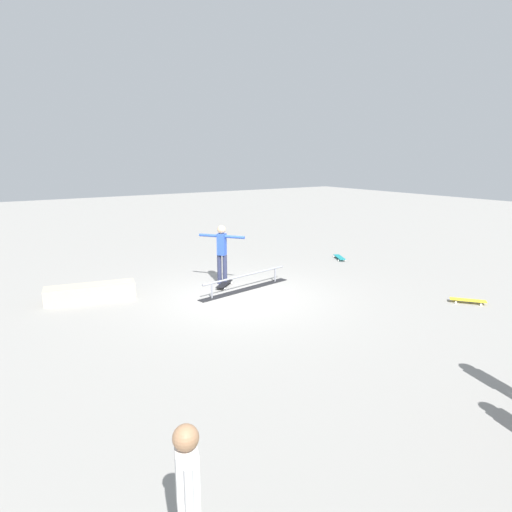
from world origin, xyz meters
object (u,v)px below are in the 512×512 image
object	(u,v)px
skater_main	(222,250)
skateboard_main	(224,284)
skate_ledge	(91,292)
loose_skateboard_yellow	(468,300)
grind_rail	(246,283)
bystander_white_shirt	(188,500)
loose_skateboard_teal	(339,257)

from	to	relation	value
skater_main	skateboard_main	xyz separation A→B (m)	(0.07, 0.24, -0.87)
skate_ledge	loose_skateboard_yellow	bearing A→B (deg)	144.88
skateboard_main	loose_skateboard_yellow	size ratio (longest dim) A/B	0.98
grind_rail	bystander_white_shirt	distance (m)	8.24
loose_skateboard_yellow	skate_ledge	bearing A→B (deg)	16.80
skateboard_main	skate_ledge	bearing A→B (deg)	125.09
skater_main	loose_skateboard_yellow	world-z (taller)	skater_main
bystander_white_shirt	loose_skateboard_teal	xyz separation A→B (m)	(-9.25, -7.90, -0.76)
skate_ledge	loose_skateboard_yellow	xyz separation A→B (m)	(-7.43, 5.23, -0.12)
skate_ledge	loose_skateboard_yellow	world-z (taller)	skate_ledge
loose_skateboard_teal	bystander_white_shirt	bearing A→B (deg)	-22.57
skate_ledge	bystander_white_shirt	distance (m)	8.19
skater_main	loose_skateboard_yellow	bearing A→B (deg)	4.00
skateboard_main	bystander_white_shirt	xyz separation A→B (m)	(4.40, 7.26, 0.76)
skate_ledge	bystander_white_shirt	bearing A→B (deg)	82.02
skater_main	skateboard_main	bearing A→B (deg)	-54.38
skater_main	skateboard_main	size ratio (longest dim) A/B	2.21
skate_ledge	loose_skateboard_yellow	size ratio (longest dim) A/B	2.77
grind_rail	skater_main	xyz separation A→B (m)	(0.26, -0.79, 0.76)
loose_skateboard_yellow	bystander_white_shirt	bearing A→B (deg)	70.33
skateboard_main	loose_skateboard_teal	bearing A→B (deg)	-33.24
skateboard_main	loose_skateboard_teal	distance (m)	4.89
skater_main	loose_skateboard_teal	bearing A→B (deg)	57.48
grind_rail	skater_main	size ratio (longest dim) A/B	1.80
skateboard_main	loose_skateboard_teal	world-z (taller)	same
skate_ledge	loose_skateboard_teal	size ratio (longest dim) A/B	2.60
bystander_white_shirt	loose_skateboard_yellow	distance (m)	9.06
loose_skateboard_yellow	skateboard_main	bearing A→B (deg)	5.30
grind_rail	skate_ledge	world-z (taller)	grind_rail
grind_rail	skater_main	world-z (taller)	skater_main
bystander_white_shirt	grind_rail	bearing A→B (deg)	163.82
skater_main	loose_skateboard_yellow	xyz separation A→B (m)	(-4.09, 4.65, -0.87)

